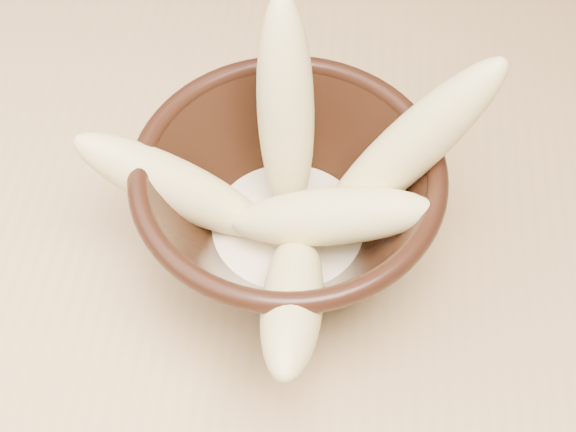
% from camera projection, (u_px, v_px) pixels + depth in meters
% --- Properties ---
extents(table, '(1.20, 0.80, 0.75)m').
position_uv_depth(table, '(410.00, 348.00, 0.60)').
color(table, tan).
rests_on(table, ground).
extents(bowl, '(0.19, 0.19, 0.10)m').
position_uv_depth(bowl, '(288.00, 208.00, 0.50)').
color(bowl, black).
rests_on(bowl, table).
extents(milk_puddle, '(0.11, 0.11, 0.01)m').
position_uv_depth(milk_puddle, '(288.00, 230.00, 0.53)').
color(milk_puddle, beige).
rests_on(milk_puddle, bowl).
extents(banana_upright, '(0.05, 0.09, 0.15)m').
position_uv_depth(banana_upright, '(286.00, 111.00, 0.49)').
color(banana_upright, '#F0DF8E').
rests_on(banana_upright, bowl).
extents(banana_left, '(0.13, 0.04, 0.10)m').
position_uv_depth(banana_left, '(176.00, 187.00, 0.49)').
color(banana_left, '#F0DF8E').
rests_on(banana_left, bowl).
extents(banana_right, '(0.13, 0.07, 0.15)m').
position_uv_depth(banana_right, '(405.00, 152.00, 0.47)').
color(banana_right, '#F0DF8E').
rests_on(banana_right, bowl).
extents(banana_across, '(0.13, 0.04, 0.07)m').
position_uv_depth(banana_across, '(329.00, 217.00, 0.48)').
color(banana_across, '#F0DF8E').
rests_on(banana_across, bowl).
extents(banana_front, '(0.04, 0.15, 0.10)m').
position_uv_depth(banana_front, '(293.00, 297.00, 0.45)').
color(banana_front, '#F0DF8E').
rests_on(banana_front, bowl).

